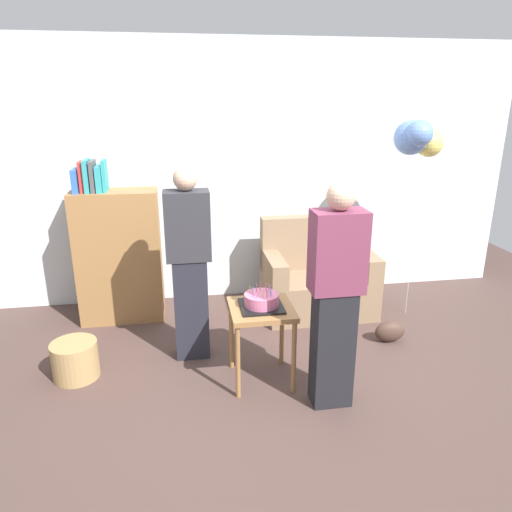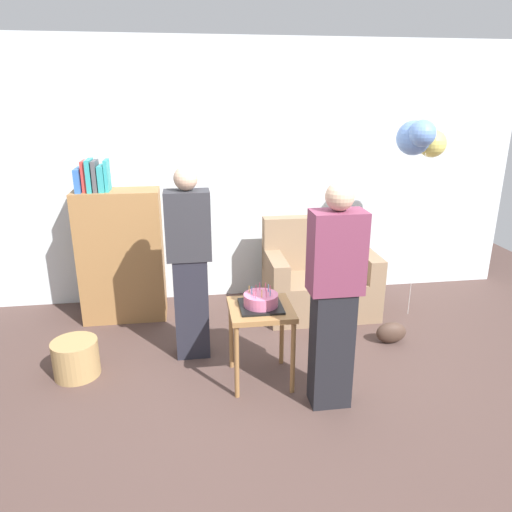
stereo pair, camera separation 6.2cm
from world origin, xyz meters
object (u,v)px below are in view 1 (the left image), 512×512
(bookshelf, at_px, (118,254))
(handbag, at_px, (390,331))
(person_holding_cake, at_px, (335,297))
(couch, at_px, (317,279))
(birthday_cake, at_px, (261,301))
(wicker_basket, at_px, (75,360))
(side_table, at_px, (261,319))
(balloon_bunch, at_px, (418,138))
(person_blowing_candles, at_px, (189,264))

(bookshelf, height_order, handbag, bookshelf)
(person_holding_cake, xyz_separation_m, handbag, (0.82, 0.78, -0.73))
(couch, distance_m, birthday_cake, 1.47)
(couch, relative_size, handbag, 3.93)
(couch, xyz_separation_m, wicker_basket, (-2.25, -0.92, -0.19))
(bookshelf, height_order, birthday_cake, bookshelf)
(side_table, bearing_deg, couch, 56.32)
(wicker_basket, bearing_deg, balloon_bunch, 13.15)
(couch, bearing_deg, person_blowing_candles, -151.20)
(wicker_basket, bearing_deg, person_holding_cake, -18.58)
(couch, height_order, birthday_cake, couch)
(person_blowing_candles, bearing_deg, bookshelf, 138.29)
(balloon_bunch, bearing_deg, birthday_cake, -148.83)
(handbag, bearing_deg, person_blowing_candles, 178.05)
(bookshelf, bearing_deg, side_table, -48.07)
(bookshelf, height_order, person_blowing_candles, person_blowing_candles)
(handbag, bearing_deg, birthday_cake, -162.02)
(bookshelf, relative_size, person_holding_cake, 0.98)
(wicker_basket, height_order, balloon_bunch, balloon_bunch)
(side_table, relative_size, person_holding_cake, 0.38)
(wicker_basket, bearing_deg, couch, 22.26)
(wicker_basket, height_order, handbag, wicker_basket)
(bookshelf, xyz_separation_m, side_table, (1.18, -1.32, -0.15))
(bookshelf, bearing_deg, birthday_cake, -48.07)
(person_blowing_candles, height_order, handbag, person_blowing_candles)
(balloon_bunch, bearing_deg, handbag, -123.10)
(person_blowing_candles, xyz_separation_m, balloon_bunch, (2.17, 0.53, 0.93))
(birthday_cake, bearing_deg, couch, 56.32)
(person_holding_cake, bearing_deg, couch, -87.92)
(side_table, relative_size, person_blowing_candles, 0.38)
(couch, distance_m, person_blowing_candles, 1.58)
(side_table, distance_m, person_holding_cake, 0.65)
(bookshelf, height_order, wicker_basket, bookshelf)
(bookshelf, distance_m, balloon_bunch, 3.05)
(person_holding_cake, height_order, balloon_bunch, balloon_bunch)
(birthday_cake, height_order, handbag, birthday_cake)
(birthday_cake, bearing_deg, wicker_basket, 169.38)
(bookshelf, distance_m, person_blowing_candles, 1.09)
(person_blowing_candles, xyz_separation_m, wicker_basket, (-0.94, -0.20, -0.68))
(person_blowing_candles, distance_m, balloon_bunch, 2.42)
(wicker_basket, distance_m, handbag, 2.72)
(handbag, distance_m, balloon_bunch, 1.81)
(balloon_bunch, bearing_deg, person_blowing_candles, -166.36)
(handbag, height_order, balloon_bunch, balloon_bunch)
(side_table, bearing_deg, bookshelf, 131.93)
(bookshelf, bearing_deg, person_blowing_candles, -51.80)
(person_holding_cake, relative_size, balloon_bunch, 0.84)
(side_table, xyz_separation_m, balloon_bunch, (1.65, 1.00, 1.24))
(couch, height_order, person_blowing_candles, person_blowing_candles)
(couch, xyz_separation_m, bookshelf, (-1.98, 0.12, 0.34))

